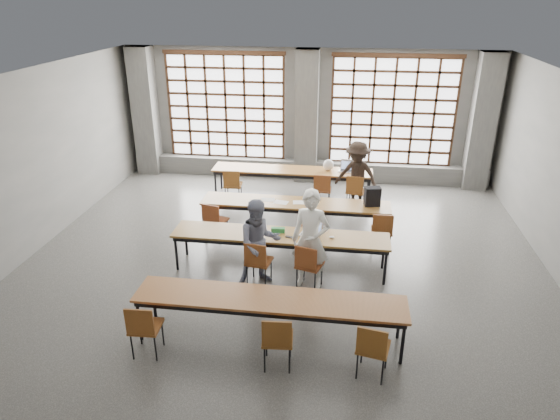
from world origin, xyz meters
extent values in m
plane|color=#474744|center=(0.00, 0.00, 0.00)|extent=(11.00, 11.00, 0.00)
plane|color=silver|center=(0.00, 0.00, 3.50)|extent=(11.00, 11.00, 0.00)
plane|color=#5E5E5B|center=(0.00, 5.50, 1.75)|extent=(10.00, 0.00, 10.00)
plane|color=#5E5E5B|center=(-5.00, 0.00, 1.75)|extent=(0.00, 11.00, 11.00)
cube|color=#4F4F4D|center=(-4.50, 5.22, 1.75)|extent=(0.60, 0.55, 3.50)
cube|color=#4F4F4D|center=(0.00, 5.22, 1.75)|extent=(0.60, 0.55, 3.50)
cube|color=#4F4F4D|center=(4.50, 5.22, 1.75)|extent=(0.60, 0.55, 3.50)
cube|color=white|center=(-2.25, 5.48, 1.90)|extent=(3.20, 0.02, 2.80)
cube|color=black|center=(-2.25, 5.40, 1.90)|extent=(3.20, 0.05, 2.80)
cube|color=black|center=(-2.25, 5.40, 0.45)|extent=(3.32, 0.07, 0.10)
cube|color=black|center=(-2.25, 5.40, 3.35)|extent=(3.32, 0.07, 0.10)
cube|color=white|center=(2.25, 5.48, 1.90)|extent=(3.20, 0.02, 2.80)
cube|color=black|center=(2.25, 5.40, 1.90)|extent=(3.20, 0.05, 2.80)
cube|color=black|center=(2.25, 5.40, 0.45)|extent=(3.32, 0.07, 0.10)
cube|color=black|center=(2.25, 5.40, 3.35)|extent=(3.32, 0.07, 0.10)
cube|color=#4F4F4D|center=(0.00, 5.30, 0.25)|extent=(9.80, 0.35, 0.50)
cube|color=brown|center=(-0.22, 3.86, 0.71)|extent=(4.00, 0.70, 0.04)
cube|color=black|center=(-0.22, 3.86, 0.65)|extent=(3.90, 0.64, 0.08)
cylinder|color=black|center=(-2.14, 3.57, 0.34)|extent=(0.05, 0.05, 0.69)
cylinder|color=black|center=(-2.14, 4.15, 0.34)|extent=(0.05, 0.05, 0.69)
cylinder|color=black|center=(1.70, 3.57, 0.34)|extent=(0.05, 0.05, 0.69)
cylinder|color=black|center=(1.70, 4.15, 0.34)|extent=(0.05, 0.05, 0.69)
cube|color=brown|center=(0.09, 1.78, 0.71)|extent=(4.00, 0.70, 0.04)
cube|color=black|center=(0.09, 1.78, 0.65)|extent=(3.90, 0.64, 0.08)
cylinder|color=black|center=(-1.83, 1.49, 0.34)|extent=(0.05, 0.05, 0.69)
cylinder|color=black|center=(-1.83, 2.07, 0.34)|extent=(0.05, 0.05, 0.69)
cylinder|color=black|center=(2.01, 1.49, 0.34)|extent=(0.05, 0.05, 0.69)
cylinder|color=black|center=(2.01, 2.07, 0.34)|extent=(0.05, 0.05, 0.69)
cube|color=brown|center=(-0.02, 0.23, 0.71)|extent=(4.00, 0.70, 0.04)
cube|color=black|center=(-0.02, 0.23, 0.65)|extent=(3.90, 0.64, 0.08)
cylinder|color=black|center=(-1.94, -0.06, 0.34)|extent=(0.05, 0.05, 0.69)
cylinder|color=black|center=(-1.94, 0.52, 0.34)|extent=(0.05, 0.05, 0.69)
cylinder|color=black|center=(1.90, -0.06, 0.34)|extent=(0.05, 0.05, 0.69)
cylinder|color=black|center=(1.90, 0.52, 0.34)|extent=(0.05, 0.05, 0.69)
cube|color=brown|center=(0.11, -1.85, 0.71)|extent=(4.00, 0.70, 0.04)
cube|color=black|center=(0.11, -1.85, 0.65)|extent=(3.90, 0.64, 0.08)
cylinder|color=black|center=(-1.81, -2.14, 0.34)|extent=(0.05, 0.05, 0.69)
cylinder|color=black|center=(-1.81, -1.56, 0.34)|extent=(0.05, 0.05, 0.69)
cylinder|color=black|center=(2.03, -2.14, 0.34)|extent=(0.05, 0.05, 0.69)
cylinder|color=black|center=(2.03, -1.56, 0.34)|extent=(0.05, 0.05, 0.69)
cube|color=brown|center=(-1.62, 3.31, 0.45)|extent=(0.44, 0.44, 0.04)
cube|color=brown|center=(-1.61, 3.11, 0.68)|extent=(0.40, 0.05, 0.40)
cylinder|color=black|center=(-1.62, 3.31, 0.23)|extent=(0.02, 0.02, 0.45)
cube|color=brown|center=(0.58, 3.31, 0.45)|extent=(0.42, 0.42, 0.04)
cube|color=brown|center=(0.58, 3.11, 0.68)|extent=(0.40, 0.03, 0.40)
cylinder|color=black|center=(0.58, 3.31, 0.23)|extent=(0.02, 0.02, 0.45)
cube|color=brown|center=(1.38, 3.31, 0.45)|extent=(0.50, 0.50, 0.04)
cube|color=brown|center=(1.34, 3.12, 0.68)|extent=(0.40, 0.11, 0.40)
cylinder|color=black|center=(1.38, 3.31, 0.23)|extent=(0.02, 0.02, 0.45)
cube|color=brown|center=(-1.51, 1.23, 0.45)|extent=(0.51, 0.51, 0.04)
cube|color=brown|center=(-1.56, 1.03, 0.68)|extent=(0.39, 0.13, 0.40)
cylinder|color=black|center=(-1.51, 1.23, 0.23)|extent=(0.02, 0.02, 0.45)
cube|color=brown|center=(0.49, 1.23, 0.45)|extent=(0.48, 0.48, 0.04)
cube|color=brown|center=(0.52, 1.03, 0.68)|extent=(0.40, 0.09, 0.40)
cylinder|color=black|center=(0.49, 1.23, 0.23)|extent=(0.02, 0.02, 0.45)
cube|color=brown|center=(1.89, 1.23, 0.45)|extent=(0.43, 0.43, 0.04)
cube|color=brown|center=(1.89, 1.03, 0.68)|extent=(0.40, 0.04, 0.40)
cylinder|color=black|center=(1.89, 1.23, 0.23)|extent=(0.02, 0.02, 0.45)
cube|color=brown|center=(-0.32, -0.32, 0.45)|extent=(0.48, 0.48, 0.04)
cube|color=brown|center=(-0.35, -0.52, 0.68)|extent=(0.40, 0.09, 0.40)
cylinder|color=black|center=(-0.32, -0.32, 0.23)|extent=(0.02, 0.02, 0.45)
cube|color=brown|center=(0.58, -0.32, 0.45)|extent=(0.52, 0.52, 0.04)
cube|color=brown|center=(0.52, -0.52, 0.68)|extent=(0.39, 0.14, 0.40)
cylinder|color=black|center=(0.58, -0.32, 0.23)|extent=(0.02, 0.02, 0.45)
cube|color=brown|center=(-1.59, -2.40, 0.45)|extent=(0.44, 0.44, 0.04)
cube|color=brown|center=(-1.58, -2.60, 0.68)|extent=(0.40, 0.05, 0.40)
cylinder|color=black|center=(-1.59, -2.40, 0.23)|extent=(0.02, 0.02, 0.45)
cube|color=brown|center=(0.31, -2.40, 0.45)|extent=(0.45, 0.45, 0.04)
cube|color=brown|center=(0.33, -2.60, 0.68)|extent=(0.40, 0.06, 0.40)
cylinder|color=black|center=(0.31, -2.40, 0.23)|extent=(0.02, 0.02, 0.45)
cube|color=brown|center=(1.61, -2.40, 0.45)|extent=(0.50, 0.50, 0.04)
cube|color=brown|center=(1.57, -2.59, 0.68)|extent=(0.40, 0.11, 0.40)
cylinder|color=black|center=(1.61, -2.40, 0.23)|extent=(0.02, 0.02, 0.45)
imported|color=white|center=(0.58, -0.27, 0.91)|extent=(0.73, 0.55, 1.82)
imported|color=navy|center=(-0.32, -0.27, 0.80)|extent=(0.94, 0.85, 1.59)
imported|color=black|center=(1.38, 3.36, 0.83)|extent=(1.22, 0.98, 1.65)
cube|color=silver|center=(0.53, 0.28, 0.74)|extent=(0.42, 0.34, 0.02)
cube|color=black|center=(0.53, 0.27, 0.75)|extent=(0.34, 0.25, 0.00)
cube|color=silver|center=(0.57, 0.41, 0.86)|extent=(0.37, 0.16, 0.26)
cube|color=#8BABF0|center=(0.57, 0.40, 0.83)|extent=(0.31, 0.13, 0.21)
cube|color=#B5B5BA|center=(1.13, 3.91, 0.74)|extent=(0.40, 0.32, 0.02)
cube|color=black|center=(1.13, 3.90, 0.75)|extent=(0.33, 0.23, 0.00)
cube|color=#B5B5BA|center=(1.15, 4.05, 0.86)|extent=(0.37, 0.13, 0.26)
cube|color=#92B1FD|center=(1.15, 4.04, 0.83)|extent=(0.31, 0.11, 0.21)
ellipsoid|color=white|center=(0.93, 0.21, 0.75)|extent=(0.11, 0.08, 0.04)
cube|color=#29803C|center=(-0.07, 0.31, 0.78)|extent=(0.25, 0.10, 0.09)
cube|color=black|center=(0.16, 0.13, 0.74)|extent=(0.14, 0.09, 0.01)
cube|color=silver|center=(-0.51, 1.83, 0.73)|extent=(0.31, 0.23, 0.00)
cube|color=white|center=(-0.21, 1.73, 0.73)|extent=(0.33, 0.26, 0.00)
cube|color=silver|center=(0.19, 1.78, 0.73)|extent=(0.32, 0.24, 0.00)
cube|color=black|center=(1.69, 1.83, 0.93)|extent=(0.35, 0.26, 0.40)
ellipsoid|color=white|center=(0.68, 3.91, 0.87)|extent=(0.29, 0.25, 0.29)
cube|color=maroon|center=(-1.59, -2.40, 0.50)|extent=(0.22, 0.15, 0.06)
camera|label=1|loc=(1.12, -7.91, 4.85)|focal=32.00mm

